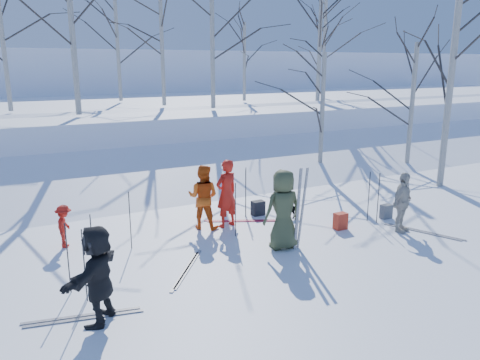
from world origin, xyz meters
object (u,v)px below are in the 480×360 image
skier_red_north (227,193)px  skier_red_seated (64,226)px  skier_redor_behind (203,197)px  backpack_grey (386,211)px  skier_cream_east (402,202)px  skier_grey_west (98,275)px  dog (289,209)px  skier_olive_center (283,210)px  backpack_red (340,221)px  backpack_dark (258,208)px

skier_red_north → skier_red_seated: 3.92m
skier_redor_behind → backpack_grey: bearing=-158.4°
skier_cream_east → skier_grey_west: 7.55m
skier_grey_west → dog: 6.44m
skier_olive_center → backpack_red: size_ratio=4.34×
skier_red_seated → backpack_grey: (7.99, -1.85, -0.31)m
skier_red_seated → skier_cream_east: 8.06m
skier_redor_behind → dog: 2.49m
dog → backpack_grey: bearing=104.4°
dog → skier_olive_center: bearing=6.8°
skier_red_seated → backpack_red: size_ratio=2.36×
skier_olive_center → skier_cream_east: (3.20, -0.44, -0.16)m
skier_grey_west → skier_red_seated: bearing=-141.3°
skier_redor_behind → backpack_dark: (1.75, 0.28, -0.62)m
skier_red_north → skier_grey_west: bearing=25.9°
backpack_red → backpack_grey: 1.66m
skier_red_seated → dog: 5.73m
backpack_red → backpack_grey: backpack_red is taller
dog → backpack_red: size_ratio=1.30×
skier_redor_behind → backpack_grey: size_ratio=4.32×
skier_red_seated → skier_cream_east: skier_cream_east is taller
skier_olive_center → skier_grey_west: size_ratio=1.11×
skier_redor_behind → backpack_dark: bearing=-130.9°
skier_redor_behind → skier_cream_east: skier_redor_behind is taller
skier_red_seated → backpack_grey: skier_red_seated is taller
skier_redor_behind → backpack_grey: (4.69, -1.57, -0.63)m
skier_olive_center → backpack_red: 2.14m
backpack_grey → skier_cream_east: bearing=-115.0°
skier_cream_east → skier_red_seated: bearing=140.3°
skier_cream_east → backpack_red: 1.57m
backpack_grey → skier_redor_behind: bearing=161.5°
skier_red_north → backpack_dark: size_ratio=4.38×
backpack_red → backpack_dark: 2.34m
skier_olive_center → backpack_grey: (3.63, 0.49, -0.72)m
backpack_grey → backpack_dark: size_ratio=0.95×
dog → skier_red_seated: bearing=-51.8°
skier_red_seated → skier_cream_east: (7.56, -2.78, 0.26)m
skier_redor_behind → skier_grey_west: bearing=85.9°
skier_redor_behind → dog: skier_redor_behind is taller
skier_red_seated → backpack_red: 6.64m
skier_olive_center → backpack_grey: bearing=-169.7°
skier_grey_west → backpack_dark: bearing=163.6°
skier_red_seated → skier_cream_east: size_ratio=0.66×
skier_grey_west → dog: skier_grey_west is taller
backpack_red → skier_olive_center: bearing=-169.1°
skier_redor_behind → backpack_dark: skier_redor_behind is taller
skier_redor_behind → skier_cream_east: (4.26, -2.50, -0.07)m
skier_olive_center → skier_grey_west: 4.49m
backpack_red → skier_redor_behind: bearing=151.2°
skier_red_north → skier_redor_behind: size_ratio=1.07×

